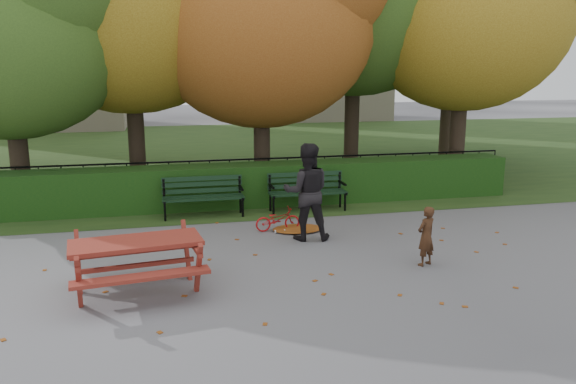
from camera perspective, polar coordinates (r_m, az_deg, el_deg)
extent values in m
plane|color=gray|center=(9.49, 1.17, -7.55)|extent=(90.00, 90.00, 0.00)
plane|color=#1F3915|center=(22.98, -7.36, 4.17)|extent=(90.00, 90.00, 0.00)
cube|color=#C2B496|center=(38.14, 2.72, 16.49)|extent=(9.00, 6.00, 12.00)
cube|color=black|center=(13.61, -3.43, 0.75)|extent=(13.00, 0.90, 1.00)
cube|color=black|center=(14.47, -3.93, -0.26)|extent=(14.00, 0.04, 0.04)
cube|color=black|center=(14.29, -3.99, 3.34)|extent=(14.00, 0.04, 0.04)
cylinder|color=black|center=(14.24, -15.97, 0.81)|extent=(0.03, 0.03, 1.00)
cylinder|color=black|center=(14.38, -3.96, 1.38)|extent=(0.03, 0.03, 1.00)
cylinder|color=black|center=(15.13, 7.34, 1.85)|extent=(0.03, 0.03, 1.00)
cylinder|color=black|center=(16.65, 18.73, 2.25)|extent=(0.03, 0.03, 1.00)
cylinder|color=black|center=(14.95, -25.68, 3.76)|extent=(0.44, 0.44, 2.62)
ellipsoid|color=#35551D|center=(14.85, -26.72, 14.54)|extent=(5.60, 5.60, 5.04)
cylinder|color=black|center=(15.75, -15.18, 5.89)|extent=(0.44, 0.44, 3.15)
ellipsoid|color=#865B11|center=(15.76, -15.90, 18.17)|extent=(6.40, 6.40, 5.76)
cylinder|color=black|center=(15.20, -2.67, 5.42)|extent=(0.44, 0.44, 2.80)
ellipsoid|color=#8B4113|center=(15.14, -2.79, 16.77)|extent=(6.00, 6.00, 5.40)
cylinder|color=black|center=(17.18, 6.50, 7.33)|extent=(0.44, 0.44, 3.50)
cylinder|color=black|center=(16.97, 16.86, 5.92)|extent=(0.44, 0.44, 2.97)
ellipsoid|color=#865B11|center=(16.94, 17.56, 16.69)|extent=(5.80, 5.80, 5.22)
cylinder|color=black|center=(21.31, 15.81, 7.43)|extent=(0.44, 0.44, 3.15)
ellipsoid|color=#35551D|center=(21.32, 16.36, 16.49)|extent=(6.00, 6.00, 5.40)
cube|color=black|center=(12.42, -8.52, -0.77)|extent=(1.80, 0.12, 0.04)
cube|color=black|center=(12.59, -8.58, -0.59)|extent=(1.80, 0.12, 0.04)
cube|color=black|center=(12.77, -8.65, -0.41)|extent=(1.80, 0.12, 0.04)
cube|color=black|center=(12.83, -8.69, 0.15)|extent=(1.80, 0.05, 0.10)
cube|color=black|center=(12.80, -8.72, 0.81)|extent=(1.80, 0.05, 0.10)
cube|color=black|center=(12.78, -8.74, 1.38)|extent=(1.80, 0.05, 0.10)
cube|color=black|center=(12.57, -12.45, -0.86)|extent=(0.05, 0.55, 0.06)
cube|color=black|center=(12.78, -12.51, 0.39)|extent=(0.05, 0.05, 0.41)
cylinder|color=black|center=(12.44, -12.39, -1.94)|extent=(0.05, 0.05, 0.44)
cylinder|color=black|center=(12.79, -12.42, -1.56)|extent=(0.05, 0.05, 0.44)
cube|color=black|center=(12.54, -12.49, 0.05)|extent=(0.05, 0.45, 0.04)
cube|color=black|center=(12.69, -4.75, -0.49)|extent=(0.05, 0.55, 0.06)
cube|color=black|center=(12.90, -4.94, 0.75)|extent=(0.05, 0.05, 0.41)
cylinder|color=black|center=(12.56, -4.62, -1.56)|extent=(0.05, 0.05, 0.44)
cylinder|color=black|center=(12.90, -4.85, -1.18)|extent=(0.05, 0.05, 0.44)
cube|color=black|center=(12.66, -4.78, 0.41)|extent=(0.05, 0.45, 0.04)
cube|color=black|center=(12.81, 2.24, -0.23)|extent=(1.80, 0.12, 0.04)
cube|color=black|center=(12.98, 2.03, -0.06)|extent=(1.80, 0.12, 0.04)
cube|color=black|center=(13.15, 1.83, 0.10)|extent=(1.80, 0.12, 0.04)
cube|color=black|center=(13.22, 1.73, 0.65)|extent=(1.80, 0.05, 0.10)
cube|color=black|center=(13.19, 1.74, 1.28)|extent=(1.80, 0.05, 0.10)
cube|color=black|center=(13.16, 1.74, 1.84)|extent=(1.80, 0.05, 0.10)
cube|color=black|center=(12.80, -1.65, -0.33)|extent=(0.05, 0.55, 0.06)
cube|color=black|center=(13.01, -1.89, 0.89)|extent=(0.05, 0.05, 0.41)
cylinder|color=black|center=(12.67, -1.49, -1.39)|extent=(0.05, 0.05, 0.44)
cylinder|color=black|center=(13.02, -1.80, -1.02)|extent=(0.05, 0.05, 0.44)
cube|color=black|center=(12.78, -1.67, 0.56)|extent=(0.05, 0.45, 0.04)
cube|color=black|center=(13.23, 5.59, 0.03)|extent=(0.05, 0.55, 0.06)
cube|color=black|center=(13.43, 5.25, 1.20)|extent=(0.05, 0.05, 0.41)
cylinder|color=black|center=(13.11, 5.82, -0.99)|extent=(0.05, 0.05, 0.44)
cylinder|color=black|center=(13.44, 5.33, -0.65)|extent=(0.05, 0.05, 0.44)
cube|color=black|center=(13.21, 5.58, 0.89)|extent=(0.05, 0.45, 0.04)
cube|color=maroon|center=(8.47, -15.20, -4.97)|extent=(1.95, 1.02, 0.06)
cube|color=maroon|center=(7.99, -14.64, -8.37)|extent=(1.89, 0.50, 0.05)
cube|color=maroon|center=(9.16, -15.47, -5.72)|extent=(1.89, 0.50, 0.05)
cube|color=maroon|center=(8.12, -20.49, -8.73)|extent=(0.13, 0.54, 0.91)
cube|color=maroon|center=(9.00, -20.53, -6.67)|extent=(0.13, 0.54, 0.91)
cube|color=maroon|center=(8.48, -20.65, -5.93)|extent=(0.25, 1.40, 0.06)
cube|color=maroon|center=(8.25, -9.09, -7.74)|extent=(0.13, 0.54, 0.91)
cube|color=maroon|center=(9.12, -10.27, -5.82)|extent=(0.13, 0.54, 0.91)
cube|color=maroon|center=(8.60, -9.78, -5.03)|extent=(0.25, 1.40, 0.06)
cube|color=maroon|center=(8.58, -15.07, -7.22)|extent=(1.65, 0.28, 0.06)
ellipsoid|color=brown|center=(11.52, 0.98, -3.75)|extent=(1.11, 0.83, 0.07)
imported|color=#3C2213|center=(9.66, 13.85, -4.37)|extent=(0.44, 0.38, 1.02)
imported|color=black|center=(10.73, 1.91, 0.02)|extent=(1.02, 0.86, 1.88)
imported|color=#B71014|center=(11.44, -1.06, -2.79)|extent=(0.93, 0.35, 0.48)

